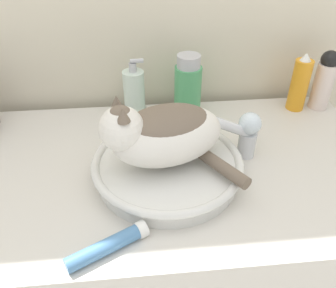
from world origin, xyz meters
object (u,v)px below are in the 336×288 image
faucet (245,132)px  cream_tube (109,245)px  spray_bottle_trigger (300,84)px  soap_pump_bottle (134,94)px  mouthwash_bottle (188,87)px  lotion_bottle_white (324,80)px  cat (162,132)px

faucet → cream_tube: 0.42m
spray_bottle_trigger → soap_pump_bottle: bearing=180.0°
mouthwash_bottle → lotion_bottle_white: mouthwash_bottle is taller
faucet → cream_tube: bearing=22.4°
spray_bottle_trigger → lotion_bottle_white: 0.07m
faucet → soap_pump_bottle: 0.34m
faucet → soap_pump_bottle: bearing=-56.0°
spray_bottle_trigger → cream_tube: (-0.55, -0.48, -0.07)m
cat → spray_bottle_trigger: cat is taller
spray_bottle_trigger → cream_tube: bearing=-138.9°
faucet → spray_bottle_trigger: 0.32m
faucet → mouthwash_bottle: size_ratio=0.76×
cat → soap_pump_bottle: 0.29m
faucet → cream_tube: (-0.33, -0.26, -0.06)m
spray_bottle_trigger → cream_tube: 0.73m
spray_bottle_trigger → lotion_bottle_white: lotion_bottle_white is taller
cat → lotion_bottle_white: cat is taller
cat → faucet: size_ratio=2.20×
cat → mouthwash_bottle: cat is taller
cat → lotion_bottle_white: 0.58m
faucet → soap_pump_bottle: size_ratio=0.78×
soap_pump_bottle → lotion_bottle_white: 0.56m
faucet → mouthwash_bottle: mouthwash_bottle is taller
spray_bottle_trigger → lotion_bottle_white: size_ratio=0.98×
lotion_bottle_white → faucet: bearing=-143.7°
mouthwash_bottle → cream_tube: (-0.22, -0.48, -0.07)m
lotion_bottle_white → spray_bottle_trigger: bearing=180.0°
cat → lotion_bottle_white: size_ratio=1.70×
spray_bottle_trigger → mouthwash_bottle: bearing=180.0°
faucet → lotion_bottle_white: (0.30, 0.22, 0.02)m
soap_pump_bottle → cat: bearing=-78.6°
soap_pump_bottle → lotion_bottle_white: lotion_bottle_white is taller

